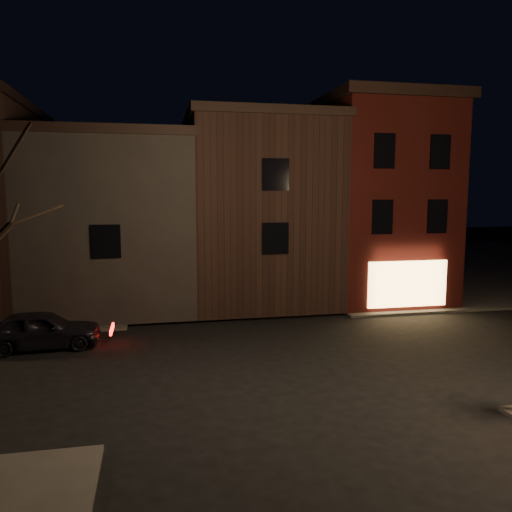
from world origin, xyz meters
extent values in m
plane|color=black|center=(0.00, 0.00, 0.00)|extent=(120.00, 120.00, 0.00)
cube|color=#2D2B28|center=(20.00, 20.00, 0.06)|extent=(30.00, 30.00, 0.12)
cube|color=#3F0E0B|center=(8.00, 9.50, 5.12)|extent=(6.00, 8.00, 10.00)
cube|color=black|center=(8.00, 9.50, 10.37)|extent=(6.50, 8.50, 0.50)
cube|color=#FFC772|center=(8.00, 5.45, 1.42)|extent=(4.00, 0.12, 2.20)
cube|color=black|center=(1.50, 10.50, 4.62)|extent=(7.00, 10.00, 9.00)
cube|color=black|center=(1.50, 10.50, 9.32)|extent=(7.30, 10.30, 0.40)
cube|color=black|center=(-5.75, 10.50, 4.12)|extent=(7.50, 10.00, 8.00)
cube|color=black|center=(-5.75, 10.50, 8.32)|extent=(7.80, 10.30, 0.40)
imported|color=black|center=(-7.94, 3.09, 0.72)|extent=(4.30, 1.94, 1.43)
camera|label=1|loc=(-3.78, -16.00, 5.69)|focal=35.00mm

